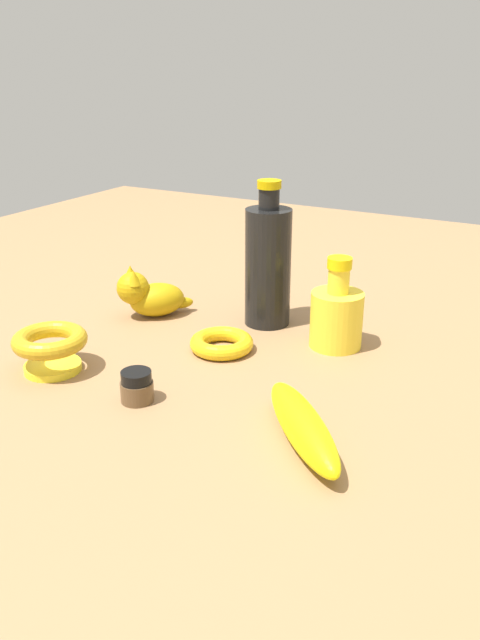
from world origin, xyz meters
name	(u,v)px	position (x,y,z in m)	size (l,w,h in m)	color
ground	(240,354)	(0.00, 0.00, 0.00)	(2.00, 2.00, 0.00)	#936D47
bottle_short	(337,315)	(0.11, 0.10, 0.05)	(0.08, 0.08, 0.14)	yellow
bangle	(223,342)	(-0.03, 0.00, 0.01)	(0.09, 0.09, 0.02)	gold
banana	(303,426)	(0.17, -0.17, 0.02)	(0.20, 0.04, 0.04)	#F3ED0D
bottle_tall	(268,264)	(-0.02, 0.13, 0.10)	(0.07, 0.07, 0.23)	black
cat_figurine	(149,295)	(-0.21, 0.06, 0.04)	(0.11, 0.11, 0.09)	#B7900C
nail_polish_jar	(137,387)	(-0.05, -0.18, 0.02)	(0.04, 0.04, 0.04)	brown
bowl	(50,346)	(-0.20, -0.17, 0.04)	(0.10, 0.10, 0.06)	yellow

